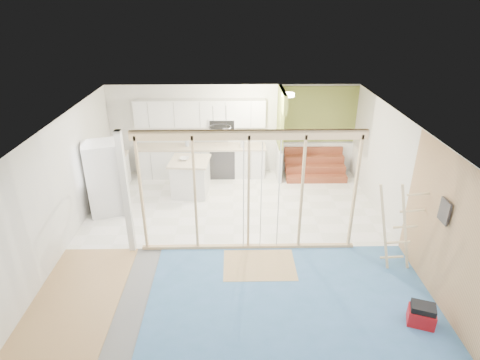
{
  "coord_description": "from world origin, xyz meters",
  "views": [
    {
      "loc": [
        0.0,
        -7.01,
        4.86
      ],
      "look_at": [
        0.14,
        0.6,
        1.3
      ],
      "focal_mm": 30.0,
      "sensor_mm": 36.0,
      "label": 1
    }
  ],
  "objects_px": {
    "fridge": "(104,179)",
    "island": "(191,177)",
    "toolbox": "(422,315)",
    "ladder": "(397,228)"
  },
  "relations": [
    {
      "from": "fridge",
      "to": "island",
      "type": "bearing_deg",
      "value": 7.16
    },
    {
      "from": "toolbox",
      "to": "ladder",
      "type": "xyz_separation_m",
      "value": [
        0.04,
        1.48,
        0.72
      ]
    },
    {
      "from": "fridge",
      "to": "toolbox",
      "type": "height_order",
      "value": "fridge"
    },
    {
      "from": "island",
      "to": "fridge",
      "type": "bearing_deg",
      "value": -149.07
    },
    {
      "from": "island",
      "to": "ladder",
      "type": "xyz_separation_m",
      "value": [
        4.16,
        -3.25,
        0.43
      ]
    },
    {
      "from": "fridge",
      "to": "toolbox",
      "type": "bearing_deg",
      "value": -50.63
    },
    {
      "from": "island",
      "to": "toolbox",
      "type": "relative_size",
      "value": 2.19
    },
    {
      "from": "fridge",
      "to": "island",
      "type": "xyz_separation_m",
      "value": [
        1.92,
        0.92,
        -0.41
      ]
    },
    {
      "from": "island",
      "to": "ladder",
      "type": "bearing_deg",
      "value": -32.64
    },
    {
      "from": "fridge",
      "to": "toolbox",
      "type": "xyz_separation_m",
      "value": [
        6.04,
        -3.8,
        -0.71
      ]
    }
  ]
}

